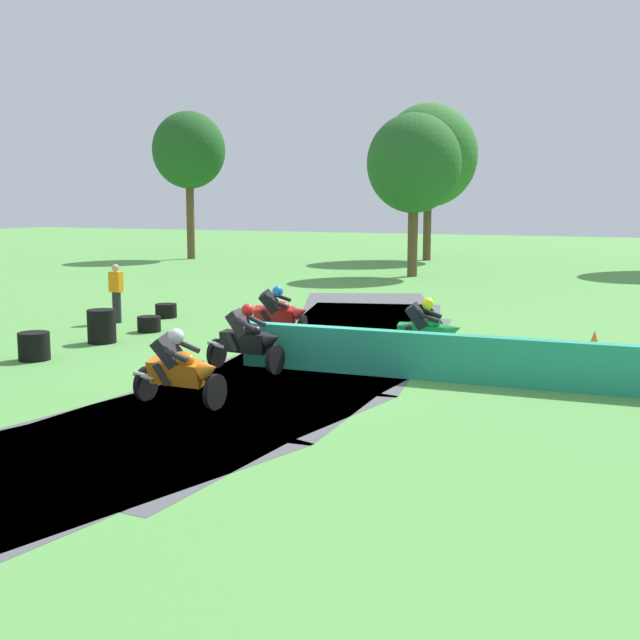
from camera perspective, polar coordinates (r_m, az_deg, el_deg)
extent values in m
plane|color=#569947|center=(16.57, -0.92, -3.46)|extent=(120.00, 120.00, 0.00)
cube|color=#515156|center=(12.01, -14.33, -8.41)|extent=(5.81, 10.11, 0.01)
cube|color=#515156|center=(14.10, -6.00, -5.65)|extent=(4.82, 9.81, 0.01)
cube|color=#515156|center=(16.57, -0.95, -3.45)|extent=(4.26, 9.60, 0.01)
cube|color=#515156|center=(19.26, 1.84, -1.75)|extent=(5.28, 9.96, 0.01)
cube|color=#515156|center=(22.06, 3.13, -0.43)|extent=(6.23, 10.20, 0.01)
cube|color=#515156|center=(24.90, 3.38, 0.60)|extent=(7.11, 10.31, 0.01)
cube|color=#239375|center=(15.30, 20.19, -3.29)|extent=(14.61, 0.67, 0.90)
cylinder|color=black|center=(13.54, -7.34, -5.02)|extent=(0.13, 0.74, 0.74)
cylinder|color=black|center=(14.34, -12.05, -4.38)|extent=(0.13, 0.74, 0.74)
cube|color=orange|center=(13.80, -9.98, -3.59)|extent=(1.02, 0.43, 0.46)
ellipsoid|color=orange|center=(13.60, -9.56, -2.69)|extent=(0.46, 0.36, 0.31)
cone|color=orange|center=(13.37, -7.71, -3.42)|extent=(0.41, 0.42, 0.47)
cylinder|color=#B2B2B7|center=(14.11, -12.18, -3.85)|extent=(0.41, 0.11, 0.18)
cube|color=#28282D|center=(13.70, -10.54, -2.13)|extent=(0.51, 0.43, 0.62)
sphere|color=white|center=(13.46, -10.01, -1.13)|extent=(0.26, 0.26, 0.26)
cylinder|color=#28282D|center=(13.66, -9.19, -1.82)|extent=(0.43, 0.13, 0.24)
cylinder|color=#28282D|center=(13.40, -10.03, -2.46)|extent=(0.43, 0.13, 0.24)
cylinder|color=#28282D|center=(14.03, -10.19, -3.12)|extent=(0.28, 0.21, 0.42)
cylinder|color=#28282D|center=(13.77, -11.03, -3.77)|extent=(0.28, 0.21, 0.42)
cylinder|color=black|center=(16.06, -3.14, -2.78)|extent=(0.15, 0.67, 0.66)
cylinder|color=black|center=(16.82, -7.22, -2.31)|extent=(0.15, 0.67, 0.66)
cube|color=black|center=(16.34, -5.30, -1.53)|extent=(1.03, 0.42, 0.43)
ellipsoid|color=black|center=(16.18, -4.84, -0.70)|extent=(0.47, 0.34, 0.27)
cone|color=black|center=(15.95, -3.30, -1.33)|extent=(0.42, 0.38, 0.43)
cylinder|color=#B2B2B7|center=(16.61, -7.24, -1.73)|extent=(0.42, 0.13, 0.17)
cube|color=#28282D|center=(16.29, -5.63, -0.22)|extent=(0.52, 0.35, 0.59)
sphere|color=red|center=(16.11, -5.06, 0.70)|extent=(0.26, 0.26, 0.26)
cylinder|color=#28282D|center=(16.28, -4.47, -0.05)|extent=(0.43, 0.12, 0.24)
cylinder|color=#28282D|center=(15.99, -5.16, -0.35)|extent=(0.43, 0.12, 0.24)
cylinder|color=#28282D|center=(16.58, -5.49, -1.25)|extent=(0.28, 0.14, 0.42)
cylinder|color=#28282D|center=(16.30, -6.18, -1.57)|extent=(0.28, 0.14, 0.42)
cylinder|color=black|center=(17.40, 9.38, -1.99)|extent=(0.16, 0.68, 0.68)
cylinder|color=black|center=(17.62, 4.86, -1.78)|extent=(0.16, 0.68, 0.68)
cube|color=#198438|center=(17.41, 7.10, -0.95)|extent=(1.03, 0.44, 0.44)
ellipsoid|color=#198438|center=(17.30, 7.69, -0.15)|extent=(0.47, 0.36, 0.28)
cone|color=#198438|center=(17.28, 9.33, -0.67)|extent=(0.42, 0.39, 0.44)
cylinder|color=#B2B2B7|center=(17.42, 5.09, -1.23)|extent=(0.42, 0.15, 0.17)
cube|color=black|center=(17.31, 6.84, 0.27)|extent=(0.52, 0.39, 0.60)
sphere|color=yellow|center=(17.20, 7.55, 1.14)|extent=(0.26, 0.26, 0.26)
cylinder|color=black|center=(17.43, 7.84, 0.48)|extent=(0.43, 0.16, 0.24)
cylinder|color=black|center=(17.09, 7.66, 0.15)|extent=(0.43, 0.16, 0.24)
cylinder|color=black|center=(17.60, 6.62, -0.69)|extent=(0.27, 0.18, 0.42)
cylinder|color=black|center=(17.26, 6.42, -1.04)|extent=(0.27, 0.18, 0.42)
cylinder|color=black|center=(20.08, -1.18, -0.51)|extent=(0.22, 0.76, 0.76)
cylinder|color=black|center=(20.45, -5.00, -0.37)|extent=(0.22, 0.76, 0.76)
cube|color=red|center=(20.12, -3.19, 0.32)|extent=(1.05, 0.57, 0.47)
ellipsoid|color=red|center=(19.96, -2.76, 0.97)|extent=(0.49, 0.41, 0.32)
cone|color=red|center=(19.90, -1.33, 0.57)|extent=(0.43, 0.43, 0.48)
cylinder|color=#B2B2B7|center=(20.22, -4.89, 0.02)|extent=(0.42, 0.20, 0.18)
cube|color=black|center=(19.98, -3.51, 1.31)|extent=(0.52, 0.47, 0.63)
sphere|color=#1E7FE0|center=(19.80, -2.97, 2.03)|extent=(0.26, 0.26, 0.26)
cylinder|color=black|center=(20.05, -2.61, 1.58)|extent=(0.43, 0.22, 0.24)
cylinder|color=black|center=(19.74, -2.87, 1.13)|extent=(0.43, 0.22, 0.24)
cylinder|color=black|center=(20.32, -3.55, 0.61)|extent=(0.27, 0.25, 0.42)
cylinder|color=black|center=(20.01, -3.82, 0.16)|extent=(0.27, 0.25, 0.42)
cylinder|color=black|center=(18.52, -19.31, -2.35)|extent=(0.67, 0.67, 0.20)
cylinder|color=black|center=(18.49, -19.34, -1.74)|extent=(0.67, 0.67, 0.20)
cylinder|color=black|center=(18.45, -19.37, -1.13)|extent=(0.67, 0.67, 0.20)
cylinder|color=black|center=(20.22, -14.97, -1.27)|extent=(0.68, 0.68, 0.20)
cylinder|color=black|center=(20.18, -14.99, -0.71)|extent=(0.68, 0.68, 0.20)
cylinder|color=black|center=(20.15, -15.02, -0.15)|extent=(0.68, 0.68, 0.20)
cylinder|color=black|center=(20.13, -15.04, 0.42)|extent=(0.68, 0.68, 0.20)
cylinder|color=black|center=(21.59, -11.84, -0.54)|extent=(0.60, 0.60, 0.20)
cylinder|color=black|center=(21.56, -11.86, -0.02)|extent=(0.60, 0.60, 0.20)
cylinder|color=black|center=(24.02, -10.69, 0.41)|extent=(0.62, 0.62, 0.20)
cylinder|color=black|center=(23.99, -10.71, 0.88)|extent=(0.62, 0.62, 0.20)
cylinder|color=#232328|center=(23.28, -14.00, 0.86)|extent=(0.24, 0.24, 0.86)
cube|color=orange|center=(23.20, -14.07, 2.60)|extent=(0.34, 0.22, 0.56)
sphere|color=tan|center=(23.16, -14.10, 3.56)|extent=(0.20, 0.20, 0.20)
cone|color=orange|center=(19.72, 18.61, -1.32)|extent=(0.28, 0.28, 0.44)
cylinder|color=brown|center=(46.57, -9.03, 6.89)|extent=(0.44, 0.44, 4.31)
ellipsoid|color=#1E511E|center=(46.62, -9.15, 11.64)|extent=(4.02, 4.02, 4.23)
cylinder|color=brown|center=(36.01, 6.49, 5.56)|extent=(0.44, 0.44, 3.17)
ellipsoid|color=#235B23|center=(35.99, 6.58, 10.83)|extent=(4.07, 4.07, 4.27)
cylinder|color=brown|center=(45.38, 7.49, 6.33)|extent=(0.44, 0.44, 3.43)
ellipsoid|color=#2D6B28|center=(45.40, 7.59, 11.33)|extent=(5.28, 5.28, 5.55)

